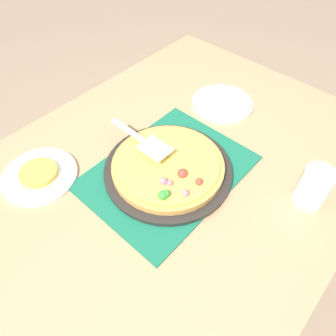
{
  "coord_description": "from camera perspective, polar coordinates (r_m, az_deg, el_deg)",
  "views": [
    {
      "loc": [
        0.45,
        0.4,
        1.47
      ],
      "look_at": [
        0.0,
        0.0,
        0.77
      ],
      "focal_mm": 33.55,
      "sensor_mm": 36.0,
      "label": 1
    }
  ],
  "objects": [
    {
      "name": "plate_near_left",
      "position": [
        1.0,
        -22.28,
        -1.3
      ],
      "size": [
        0.22,
        0.22,
        0.01
      ],
      "primitive_type": "cylinder",
      "color": "white",
      "rests_on": "dining_table"
    },
    {
      "name": "served_slice_left",
      "position": [
        0.99,
        -22.49,
        -0.82
      ],
      "size": [
        0.11,
        0.11,
        0.02
      ],
      "primitive_type": "cylinder",
      "color": "gold",
      "rests_on": "plate_near_left"
    },
    {
      "name": "cup_far",
      "position": [
        0.92,
        24.96,
        -3.18
      ],
      "size": [
        0.08,
        0.08,
        0.12
      ],
      "primitive_type": "cylinder",
      "color": "white",
      "rests_on": "dining_table"
    },
    {
      "name": "pizza_pan",
      "position": [
        0.93,
        0.0,
        -0.28
      ],
      "size": [
        0.38,
        0.38,
        0.01
      ],
      "primitive_type": "cylinder",
      "color": "black",
      "rests_on": "placemat"
    },
    {
      "name": "pizza",
      "position": [
        0.91,
        -0.0,
        0.44
      ],
      "size": [
        0.33,
        0.33,
        0.05
      ],
      "color": "#B78442",
      "rests_on": "pizza_pan"
    },
    {
      "name": "dining_table",
      "position": [
        1.03,
        0.0,
        -4.69
      ],
      "size": [
        1.4,
        1.0,
        0.75
      ],
      "color": "#9E7A56",
      "rests_on": "ground_plane"
    },
    {
      "name": "pizza_server",
      "position": [
        0.94,
        -4.42,
        5.03
      ],
      "size": [
        0.07,
        0.23,
        0.01
      ],
      "color": "silver",
      "rests_on": "pizza"
    },
    {
      "name": "plate_side",
      "position": [
        1.19,
        9.86,
        11.52
      ],
      "size": [
        0.22,
        0.22,
        0.01
      ],
      "primitive_type": "cylinder",
      "color": "white",
      "rests_on": "dining_table"
    },
    {
      "name": "placemat",
      "position": [
        0.94,
        0.0,
        -0.67
      ],
      "size": [
        0.48,
        0.36,
        0.01
      ],
      "primitive_type": "cube",
      "color": "#145B42",
      "rests_on": "dining_table"
    },
    {
      "name": "ground_plane",
      "position": [
        1.59,
        0.0,
        -18.3
      ],
      "size": [
        8.0,
        8.0,
        0.0
      ],
      "primitive_type": "plane",
      "color": "#84705B"
    }
  ]
}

